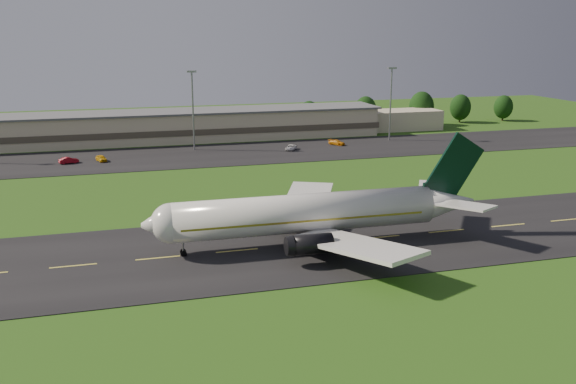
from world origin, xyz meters
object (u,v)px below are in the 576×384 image
object	(u,v)px
light_mast_east	(391,95)
light_mast_centre	(193,101)
service_vehicle_c	(291,147)
airliner	(311,214)
terminal	(191,126)
service_vehicle_a	(101,158)
service_vehicle_d	(337,142)
service_vehicle_b	(69,160)

from	to	relation	value
light_mast_east	light_mast_centre	bearing A→B (deg)	180.00
service_vehicle_c	light_mast_centre	bearing A→B (deg)	-166.83
airliner	service_vehicle_c	size ratio (longest dim) A/B	10.72
service_vehicle_c	light_mast_east	bearing A→B (deg)	43.00
terminal	light_mast_east	bearing A→B (deg)	-16.80
light_mast_east	service_vehicle_c	distance (m)	33.99
service_vehicle_c	service_vehicle_a	bearing A→B (deg)	-147.79
terminal	airliner	bearing A→B (deg)	-87.34
service_vehicle_c	service_vehicle_d	distance (m)	14.45
service_vehicle_b	airliner	bearing A→B (deg)	-170.50
terminal	light_mast_east	distance (m)	56.67
service_vehicle_a	light_mast_centre	bearing A→B (deg)	3.91
service_vehicle_a	service_vehicle_b	xyz separation A→B (m)	(-7.30, -0.46, -0.01)
light_mast_east	terminal	bearing A→B (deg)	163.20
light_mast_centre	light_mast_east	bearing A→B (deg)	0.00
light_mast_centre	light_mast_east	distance (m)	55.00
light_mast_centre	light_mast_east	world-z (taller)	same
terminal	light_mast_centre	distance (m)	18.45
service_vehicle_a	service_vehicle_c	world-z (taller)	service_vehicle_a
light_mast_east	service_vehicle_d	world-z (taller)	light_mast_east
airliner	service_vehicle_c	distance (m)	75.13
airliner	light_mast_centre	size ratio (longest dim) A/B	2.52
terminal	light_mast_centre	world-z (taller)	light_mast_centre
light_mast_centre	service_vehicle_c	bearing A→B (deg)	-16.72
terminal	service_vehicle_d	distance (m)	41.69
service_vehicle_b	light_mast_east	bearing A→B (deg)	-101.43
terminal	light_mast_east	world-z (taller)	light_mast_east
service_vehicle_c	airliner	bearing A→B (deg)	-74.11
airliner	terminal	xyz separation A→B (m)	(-4.46, 96.19, -0.67)
terminal	service_vehicle_c	bearing A→B (deg)	-45.97
service_vehicle_a	service_vehicle_c	xyz separation A→B (m)	(47.25, 1.91, -0.07)
airliner	service_vehicle_a	size ratio (longest dim) A/B	11.86
airliner	terminal	size ratio (longest dim) A/B	0.35
light_mast_centre	service_vehicle_a	world-z (taller)	light_mast_centre
terminal	service_vehicle_a	bearing A→B (deg)	-134.22
airliner	service_vehicle_a	world-z (taller)	airliner
terminal	light_mast_centre	xyz separation A→B (m)	(-1.40, -16.18, 8.75)
terminal	service_vehicle_d	world-z (taller)	terminal
light_mast_east	service_vehicle_b	size ratio (longest dim) A/B	4.60
service_vehicle_a	service_vehicle_c	bearing A→B (deg)	-15.22
service_vehicle_a	service_vehicle_d	world-z (taller)	service_vehicle_a
airliner	service_vehicle_a	bearing A→B (deg)	113.12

